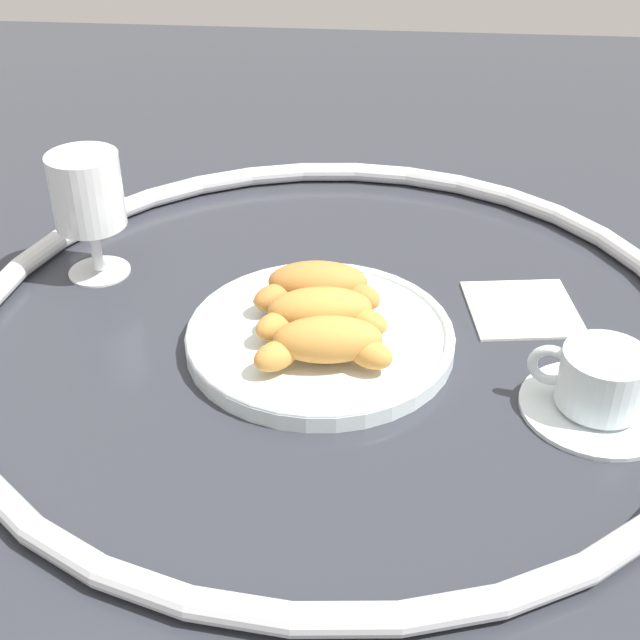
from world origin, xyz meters
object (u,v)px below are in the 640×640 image
juice_glass_left (87,196)px  coffee_cup_near (600,386)px  croissant_large (318,285)px  croissant_small (320,313)px  croissant_extra (323,343)px  pastry_plate (320,336)px  folded_napkin (522,308)px

juice_glass_left → coffee_cup_near: bearing=159.2°
croissant_large → croissant_small: same height
croissant_extra → croissant_small: bearing=-82.4°
croissant_small → coffee_cup_near: 0.26m
croissant_large → croissant_extra: 0.10m
croissant_small → croissant_extra: size_ratio=0.99×
croissant_extra → juice_glass_left: 0.32m
pastry_plate → coffee_cup_near: coffee_cup_near is taller
croissant_extra → folded_napkin: bearing=-145.5°
coffee_cup_near → folded_napkin: size_ratio=1.24×
juice_glass_left → croissant_extra: bearing=147.2°
pastry_plate → coffee_cup_near: size_ratio=1.93×
croissant_small → croissant_extra: same height
pastry_plate → croissant_small: croissant_small is taller
croissant_extra → juice_glass_left: bearing=-32.8°
coffee_cup_near → croissant_large: bearing=-25.3°
croissant_extra → coffee_cup_near: size_ratio=1.00×
pastry_plate → folded_napkin: pastry_plate is taller
croissant_extra → coffee_cup_near: 0.25m
croissant_large → croissant_small: size_ratio=1.01×
croissant_extra → juice_glass_left: (0.27, -0.17, 0.05)m
folded_napkin → croissant_small: bearing=22.9°
croissant_extra → coffee_cup_near: bearing=174.6°
coffee_cup_near → juice_glass_left: (0.51, -0.19, 0.07)m
pastry_plate → croissant_large: (0.01, -0.05, 0.03)m
pastry_plate → coffee_cup_near: bearing=163.2°
croissant_large → croissant_extra: same height
croissant_large → coffee_cup_near: bearing=154.7°
croissant_small → folded_napkin: croissant_small is taller
croissant_extra → folded_napkin: croissant_extra is taller
croissant_small → croissant_extra: 0.05m
pastry_plate → folded_napkin: (-0.20, -0.08, -0.01)m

